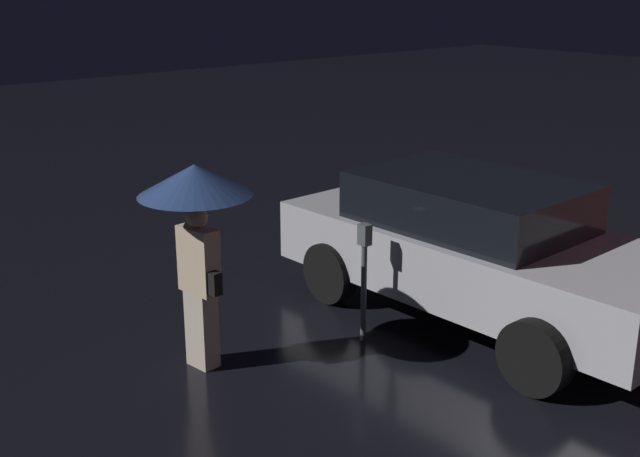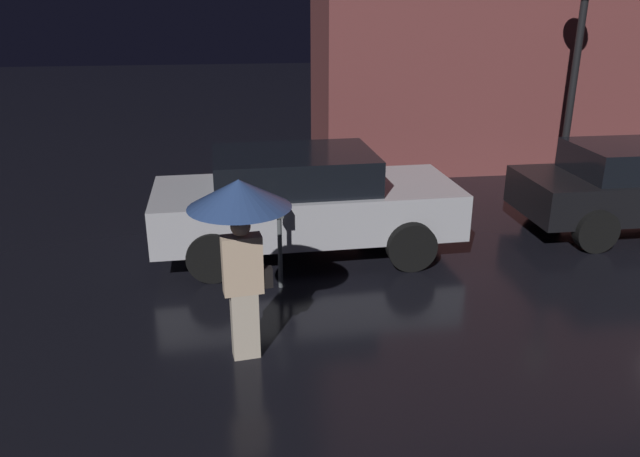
# 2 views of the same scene
# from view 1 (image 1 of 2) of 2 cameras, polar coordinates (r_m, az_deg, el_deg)

# --- Properties ---
(parked_car_silver) EXTENTS (4.57, 2.06, 1.55)m
(parked_car_silver) POSITION_cam_1_polar(r_m,az_deg,el_deg) (8.83, 11.07, -1.24)
(parked_car_silver) COLOR #B7B7BF
(parked_car_silver) RESTS_ON ground
(pedestrian_with_umbrella) EXTENTS (1.06, 1.06, 2.00)m
(pedestrian_with_umbrella) POSITION_cam_1_polar(r_m,az_deg,el_deg) (7.41, -8.80, 1.55)
(pedestrian_with_umbrella) COLOR beige
(pedestrian_with_umbrella) RESTS_ON ground
(parking_meter) EXTENTS (0.12, 0.10, 1.22)m
(parking_meter) POSITION_cam_1_polar(r_m,az_deg,el_deg) (8.27, 3.16, -2.75)
(parking_meter) COLOR #4C5154
(parking_meter) RESTS_ON ground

